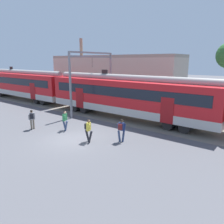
{
  "coord_description": "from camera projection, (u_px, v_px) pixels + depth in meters",
  "views": [
    {
      "loc": [
        11.52,
        -10.24,
        5.65
      ],
      "look_at": [
        1.09,
        3.32,
        1.6
      ],
      "focal_mm": 35.0,
      "sensor_mm": 36.0,
      "label": 1
    }
  ],
  "objects": [
    {
      "name": "track_bed",
      "position": [
        56.0,
        105.0,
        28.42
      ],
      "size": [
        80.0,
        4.4,
        0.01
      ],
      "primitive_type": "cube",
      "color": "slate",
      "rests_on": "ground"
    },
    {
      "name": "commuter_train",
      "position": [
        25.0,
        84.0,
        31.94
      ],
      "size": [
        56.65,
        3.07,
        4.73
      ],
      "color": "#B7B2AD",
      "rests_on": "ground"
    },
    {
      "name": "pedestrian_green",
      "position": [
        65.0,
        119.0,
        17.87
      ],
      "size": [
        0.7,
        0.53,
        1.67
      ],
      "color": "navy",
      "rests_on": "ground"
    },
    {
      "name": "ground_plane",
      "position": [
        73.0,
        139.0,
        16.03
      ],
      "size": [
        160.0,
        160.0,
        0.0
      ],
      "primitive_type": "plane",
      "color": "#515156"
    },
    {
      "name": "catenary_gantry",
      "position": [
        92.0,
        73.0,
        23.53
      ],
      "size": [
        0.24,
        6.64,
        6.53
      ],
      "color": "gray",
      "rests_on": "ground"
    },
    {
      "name": "pedestrian_grey",
      "position": [
        32.0,
        118.0,
        18.17
      ],
      "size": [
        0.55,
        0.67,
        1.67
      ],
      "color": "#6B6051",
      "rests_on": "ground"
    },
    {
      "name": "pedestrian_yellow",
      "position": [
        88.0,
        128.0,
        15.33
      ],
      "size": [
        0.71,
        0.52,
        1.67
      ],
      "color": "#28282D",
      "rests_on": "ground"
    },
    {
      "name": "pedestrian_navy",
      "position": [
        121.0,
        129.0,
        15.31
      ],
      "size": [
        0.54,
        0.67,
        1.67
      ],
      "color": "navy",
      "rests_on": "ground"
    },
    {
      "name": "background_building",
      "position": [
        112.0,
        77.0,
        33.38
      ],
      "size": [
        21.49,
        5.0,
        9.2
      ],
      "color": "#B2A899",
      "rests_on": "ground"
    }
  ]
}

